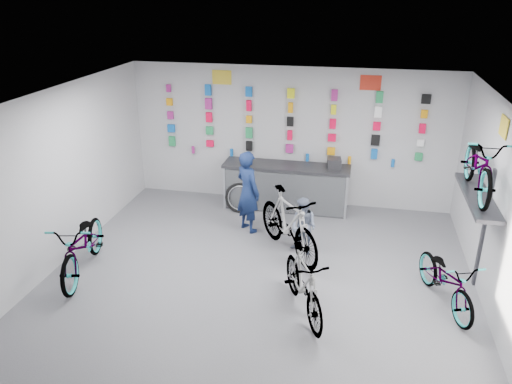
% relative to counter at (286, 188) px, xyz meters
% --- Properties ---
extents(floor, '(8.00, 8.00, 0.00)m').
position_rel_counter_xyz_m(floor, '(0.00, -3.54, -0.49)').
color(floor, '#505055').
rests_on(floor, ground).
extents(ceiling, '(8.00, 8.00, 0.00)m').
position_rel_counter_xyz_m(ceiling, '(0.00, -3.54, 2.51)').
color(ceiling, white).
rests_on(ceiling, wall_back).
extents(wall_back, '(7.00, 0.00, 7.00)m').
position_rel_counter_xyz_m(wall_back, '(0.00, 0.46, 1.01)').
color(wall_back, silver).
rests_on(wall_back, floor).
extents(wall_left, '(0.00, 8.00, 8.00)m').
position_rel_counter_xyz_m(wall_left, '(-3.50, -3.54, 1.01)').
color(wall_left, silver).
rests_on(wall_left, floor).
extents(wall_right, '(0.00, 8.00, 8.00)m').
position_rel_counter_xyz_m(wall_right, '(3.50, -3.54, 1.01)').
color(wall_right, silver).
rests_on(wall_right, floor).
extents(counter, '(2.70, 0.66, 1.00)m').
position_rel_counter_xyz_m(counter, '(0.00, 0.00, 0.00)').
color(counter, black).
rests_on(counter, floor).
extents(merch_wall, '(5.57, 0.08, 1.57)m').
position_rel_counter_xyz_m(merch_wall, '(0.03, 0.39, 1.32)').
color(merch_wall, '#208C4C').
rests_on(merch_wall, wall_back).
extents(wall_bracket, '(0.39, 1.90, 2.00)m').
position_rel_counter_xyz_m(wall_bracket, '(3.33, -2.34, 0.98)').
color(wall_bracket, '#333338').
rests_on(wall_bracket, wall_right).
extents(sign_left, '(0.42, 0.02, 0.30)m').
position_rel_counter_xyz_m(sign_left, '(-1.50, 0.44, 2.23)').
color(sign_left, gold).
rests_on(sign_left, wall_back).
extents(sign_right, '(0.42, 0.02, 0.30)m').
position_rel_counter_xyz_m(sign_right, '(1.60, 0.44, 2.23)').
color(sign_right, red).
rests_on(sign_right, wall_back).
extents(sign_side, '(0.02, 0.40, 0.30)m').
position_rel_counter_xyz_m(sign_side, '(3.48, -2.34, 2.16)').
color(sign_side, gold).
rests_on(sign_side, wall_right).
extents(bike_left, '(1.10, 2.10, 1.05)m').
position_rel_counter_xyz_m(bike_left, '(-2.92, -3.32, 0.04)').
color(bike_left, gray).
rests_on(bike_left, floor).
extents(bike_center, '(1.14, 1.73, 1.01)m').
position_rel_counter_xyz_m(bike_center, '(0.83, -3.68, 0.02)').
color(bike_center, gray).
rests_on(bike_center, floor).
extents(bike_right, '(1.11, 1.77, 0.88)m').
position_rel_counter_xyz_m(bike_right, '(2.91, -3.02, -0.05)').
color(bike_right, gray).
rests_on(bike_right, floor).
extents(bike_service, '(1.68, 1.92, 1.20)m').
position_rel_counter_xyz_m(bike_service, '(0.34, -1.95, 0.11)').
color(bike_service, gray).
rests_on(bike_service, floor).
extents(bike_wall, '(0.63, 1.80, 0.95)m').
position_rel_counter_xyz_m(bike_wall, '(3.25, -2.34, 1.57)').
color(bike_wall, gray).
rests_on(bike_wall, wall_bracket).
extents(clerk, '(0.71, 0.68, 1.64)m').
position_rel_counter_xyz_m(clerk, '(-0.57, -1.18, 0.33)').
color(clerk, '#112049').
rests_on(clerk, floor).
extents(customer, '(0.65, 0.60, 1.06)m').
position_rel_counter_xyz_m(customer, '(0.61, -1.88, 0.04)').
color(customer, slate).
rests_on(customer, floor).
extents(spare_wheel, '(0.66, 0.24, 0.65)m').
position_rel_counter_xyz_m(spare_wheel, '(-0.94, -0.37, -0.17)').
color(spare_wheel, black).
rests_on(spare_wheel, floor).
extents(register, '(0.32, 0.34, 0.22)m').
position_rel_counter_xyz_m(register, '(1.00, 0.01, 0.62)').
color(register, black).
rests_on(register, counter).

